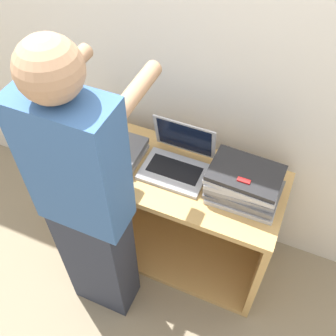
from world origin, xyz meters
TOP-DOWN VIEW (x-y plane):
  - ground_plane at (0.00, 0.00)m, footprint 12.00×12.00m
  - wall_back at (0.00, 0.61)m, footprint 8.00×0.05m
  - cart at (0.00, 0.32)m, footprint 1.17×0.50m
  - laptop_open at (0.00, 0.30)m, footprint 0.34×0.29m
  - laptop_stack_left at (-0.36, 0.25)m, footprint 0.35×0.24m
  - laptop_stack_right at (0.36, 0.25)m, footprint 0.36×0.25m
  - person at (-0.25, -0.17)m, footprint 0.40×0.53m
  - inventory_tag at (0.37, 0.19)m, footprint 0.06×0.02m

SIDE VIEW (x-z plane):
  - ground_plane at x=0.00m, z-range 0.00..0.00m
  - cart at x=0.00m, z-range 0.00..0.78m
  - laptop_stack_left at x=-0.36m, z-range 0.78..0.85m
  - laptop_open at x=0.00m, z-range 0.71..0.95m
  - laptop_stack_right at x=0.36m, z-range 0.78..0.96m
  - person at x=-0.25m, z-range 0.01..1.74m
  - inventory_tag at x=0.37m, z-range 0.96..0.96m
  - wall_back at x=0.00m, z-range 0.00..2.40m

